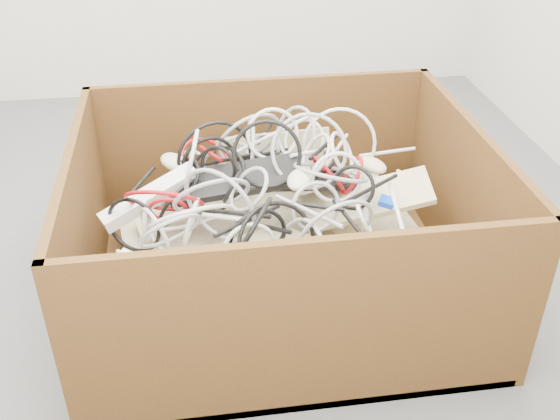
{
  "coord_description": "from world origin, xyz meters",
  "views": [
    {
      "loc": [
        -0.07,
        -1.9,
        1.37
      ],
      "look_at": [
        0.17,
        -0.24,
        0.3
      ],
      "focal_mm": 42.01,
      "sensor_mm": 36.0,
      "label": 1
    }
  ],
  "objects": [
    {
      "name": "ground",
      "position": [
        0.0,
        0.0,
        0.0
      ],
      "size": [
        3.0,
        3.0,
        0.0
      ],
      "primitive_type": "plane",
      "color": "#545457",
      "rests_on": "ground"
    },
    {
      "name": "cardboard_box",
      "position": [
        0.16,
        -0.26,
        0.14
      ],
      "size": [
        1.2,
        1.0,
        0.55
      ],
      "color": "#3F240F",
      "rests_on": "ground"
    },
    {
      "name": "keyboard_pile",
      "position": [
        0.2,
        -0.26,
        0.28
      ],
      "size": [
        1.02,
        0.9,
        0.32
      ],
      "color": "#C4BF8A",
      "rests_on": "cardboard_box"
    },
    {
      "name": "mice_scatter",
      "position": [
        0.14,
        -0.3,
        0.36
      ],
      "size": [
        0.76,
        0.64,
        0.21
      ],
      "color": "beige",
      "rests_on": "keyboard_pile"
    },
    {
      "name": "power_strip_left",
      "position": [
        -0.21,
        -0.23,
        0.38
      ],
      "size": [
        0.3,
        0.19,
        0.13
      ],
      "primitive_type": "cube",
      "rotation": [
        0.14,
        -0.26,
        0.45
      ],
      "color": "white",
      "rests_on": "keyboard_pile"
    },
    {
      "name": "power_strip_right",
      "position": [
        -0.17,
        -0.55,
        0.32
      ],
      "size": [
        0.29,
        0.18,
        0.1
      ],
      "primitive_type": "cube",
      "rotation": [
        -0.1,
        0.17,
        -0.47
      ],
      "color": "white",
      "rests_on": "keyboard_pile"
    },
    {
      "name": "vga_plug",
      "position": [
        0.47,
        -0.34,
        0.37
      ],
      "size": [
        0.06,
        0.06,
        0.03
      ],
      "primitive_type": "cube",
      "rotation": [
        0.09,
        0.14,
        -0.47
      ],
      "color": "#0C3ABC",
      "rests_on": "keyboard_pile"
    },
    {
      "name": "cable_tangle",
      "position": [
        0.09,
        -0.25,
        0.4
      ],
      "size": [
        1.05,
        0.84,
        0.42
      ],
      "color": "black",
      "rests_on": "keyboard_pile"
    }
  ]
}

